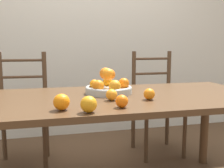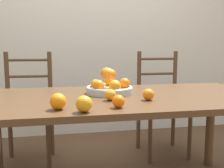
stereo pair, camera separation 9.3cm
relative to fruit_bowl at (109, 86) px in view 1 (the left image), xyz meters
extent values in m
cube|color=silver|center=(0.06, 1.36, 0.53)|extent=(8.00, 0.06, 2.60)
cube|color=#4C331E|center=(0.06, -0.10, -0.07)|extent=(1.91, 0.90, 0.03)
cylinder|color=#4C331E|center=(0.94, 0.27, -0.43)|extent=(0.07, 0.07, 0.69)
cylinder|color=#B2B7B2|center=(0.00, 0.00, -0.03)|extent=(0.32, 0.32, 0.04)
torus|color=#B2B7B2|center=(0.00, 0.00, -0.01)|extent=(0.32, 0.32, 0.02)
sphere|color=orange|center=(0.10, -0.01, 0.02)|extent=(0.07, 0.07, 0.07)
sphere|color=orange|center=(0.02, 0.11, 0.02)|extent=(0.07, 0.07, 0.07)
sphere|color=orange|center=(-0.09, 0.06, 0.01)|extent=(0.06, 0.06, 0.06)
sphere|color=orange|center=(-0.08, -0.06, 0.01)|extent=(0.08, 0.08, 0.08)
sphere|color=orange|center=(0.02, -0.10, 0.01)|extent=(0.08, 0.08, 0.08)
sphere|color=orange|center=(0.01, 0.00, 0.08)|extent=(0.07, 0.07, 0.07)
sphere|color=orange|center=(-0.01, 0.03, 0.08)|extent=(0.08, 0.08, 0.08)
sphere|color=orange|center=(0.00, 0.00, 0.08)|extent=(0.08, 0.08, 0.08)
sphere|color=orange|center=(0.19, -0.26, -0.02)|extent=(0.07, 0.07, 0.07)
sphere|color=orange|center=(-0.03, -0.42, -0.02)|extent=(0.07, 0.07, 0.07)
sphere|color=orange|center=(-0.21, -0.48, -0.01)|extent=(0.08, 0.08, 0.08)
sphere|color=orange|center=(-0.04, -0.23, -0.02)|extent=(0.07, 0.07, 0.07)
sphere|color=orange|center=(-0.34, -0.40, -0.01)|extent=(0.08, 0.08, 0.08)
cylinder|color=#513823|center=(-0.44, 0.39, -0.54)|extent=(0.04, 0.04, 0.46)
cylinder|color=#513823|center=(-0.81, 0.76, -0.28)|extent=(0.04, 0.04, 0.99)
cylinder|color=#513823|center=(-0.43, 0.75, -0.28)|extent=(0.04, 0.04, 0.99)
cube|color=#513823|center=(-0.62, 0.58, -0.30)|extent=(0.43, 0.41, 0.04)
cylinder|color=#513823|center=(-0.62, 0.76, -0.16)|extent=(0.38, 0.04, 0.02)
cylinder|color=#513823|center=(-0.62, 0.76, -0.01)|extent=(0.38, 0.04, 0.02)
cylinder|color=#513823|center=(-0.62, 0.76, 0.14)|extent=(0.38, 0.04, 0.02)
cylinder|color=#513823|center=(0.44, 0.40, -0.54)|extent=(0.04, 0.04, 0.46)
cylinder|color=#513823|center=(0.82, 0.40, -0.54)|extent=(0.04, 0.04, 0.46)
cylinder|color=#513823|center=(0.43, 0.76, -0.28)|extent=(0.04, 0.04, 0.99)
cylinder|color=#513823|center=(0.81, 0.76, -0.28)|extent=(0.04, 0.04, 0.99)
cube|color=#513823|center=(0.63, 0.58, -0.30)|extent=(0.42, 0.40, 0.04)
cylinder|color=#513823|center=(0.62, 0.76, -0.16)|extent=(0.38, 0.03, 0.02)
cylinder|color=#513823|center=(0.62, 0.76, -0.01)|extent=(0.38, 0.03, 0.02)
cylinder|color=#513823|center=(0.62, 0.76, 0.14)|extent=(0.38, 0.03, 0.02)
camera|label=1|loc=(-0.40, -1.71, 0.27)|focal=42.00mm
camera|label=2|loc=(-0.31, -1.73, 0.27)|focal=42.00mm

